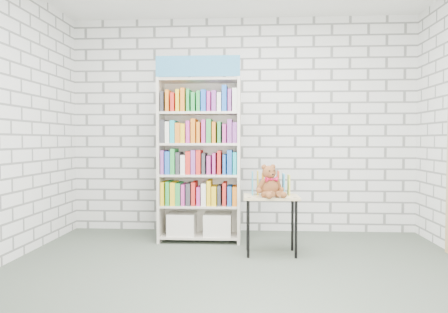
{
  "coord_description": "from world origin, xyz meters",
  "views": [
    {
      "loc": [
        0.11,
        -3.77,
        1.2
      ],
      "look_at": [
        -0.17,
        0.95,
        1.02
      ],
      "focal_mm": 35.0,
      "sensor_mm": 36.0,
      "label": 1
    }
  ],
  "objects": [
    {
      "name": "bookshelf",
      "position": [
        -0.49,
        1.36,
        0.98
      ],
      "size": [
        0.96,
        0.37,
        2.15
      ],
      "color": "beige",
      "rests_on": "ground"
    },
    {
      "name": "display_table",
      "position": [
        0.33,
        0.81,
        0.53
      ],
      "size": [
        0.58,
        0.41,
        0.62
      ],
      "color": "tan",
      "rests_on": "ground"
    },
    {
      "name": "teddy_bear",
      "position": [
        0.31,
        0.72,
        0.75
      ],
      "size": [
        0.32,
        0.3,
        0.34
      ],
      "color": "brown",
      "rests_on": "display_table"
    },
    {
      "name": "table_books",
      "position": [
        0.33,
        0.9,
        0.74
      ],
      "size": [
        0.4,
        0.19,
        0.24
      ],
      "color": "teal",
      "rests_on": "display_table"
    },
    {
      "name": "room_shell",
      "position": [
        0.0,
        0.0,
        1.78
      ],
      "size": [
        4.52,
        4.02,
        2.81
      ],
      "color": "silver",
      "rests_on": "ground"
    },
    {
      "name": "ground",
      "position": [
        0.0,
        0.0,
        0.0
      ],
      "size": [
        4.5,
        4.5,
        0.0
      ],
      "primitive_type": "plane",
      "color": "#454E42",
      "rests_on": "ground"
    }
  ]
}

